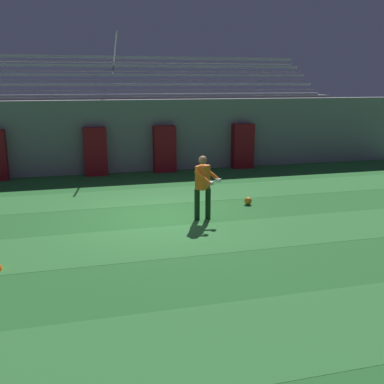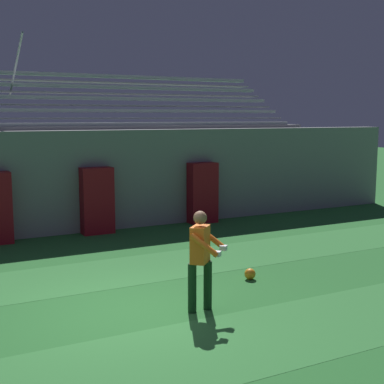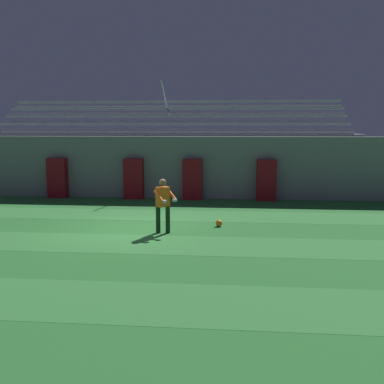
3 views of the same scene
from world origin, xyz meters
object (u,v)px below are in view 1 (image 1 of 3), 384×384
Objects in this scene: padding_pillar_gate_left at (95,152)px; padding_pillar_far_right at (243,146)px; soccer_ball at (248,201)px; padding_pillar_gate_right at (165,149)px; goalkeeper at (203,184)px.

padding_pillar_gate_left is 1.00× the size of padding_pillar_far_right.
padding_pillar_gate_left is 6.81m from soccer_ball.
padding_pillar_far_right is at bearing 0.00° from padding_pillar_gate_left.
padding_pillar_far_right is (5.93, 0.00, 0.00)m from padding_pillar_gate_left.
padding_pillar_gate_right is at bearing 104.21° from soccer_ball.
soccer_ball is (1.37, -5.43, -0.80)m from padding_pillar_gate_right.
padding_pillar_far_right is at bearing 61.25° from goalkeeper.
padding_pillar_gate_left is 6.91m from goalkeeper.
padding_pillar_far_right is 5.80m from soccer_ball.
padding_pillar_far_right reaches higher than soccer_ball.
padding_pillar_gate_right is at bearing 0.00° from padding_pillar_gate_left.
soccer_ball is (4.04, -5.43, -0.80)m from padding_pillar_gate_left.
padding_pillar_far_right is at bearing 70.79° from soccer_ball.
goalkeeper is (-0.29, -6.49, 0.05)m from padding_pillar_gate_right.
soccer_ball is at bearing -53.34° from padding_pillar_gate_left.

